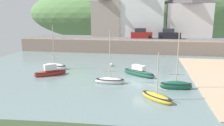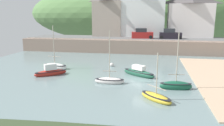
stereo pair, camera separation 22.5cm
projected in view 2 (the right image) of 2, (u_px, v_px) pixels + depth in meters
ground at (162, 120)px, 14.21m from camera, size 48.00×41.00×0.61m
quay_seawall at (149, 46)px, 40.23m from camera, size 48.00×9.40×2.40m
hillside_backdrop at (145, 13)px, 75.58m from camera, size 80.00×44.00×21.35m
waterfront_building_left at (109, 14)px, 47.98m from camera, size 6.36×5.76×9.28m
waterfront_building_centre at (143, 10)px, 46.53m from camera, size 9.23×5.27×10.82m
waterfront_building_right at (190, 15)px, 45.09m from camera, size 9.02×4.69×8.70m
sailboat_white_hull at (176, 85)px, 20.76m from camera, size 3.08×1.20×5.51m
sailboat_nearest_shore at (139, 73)px, 25.37m from camera, size 4.10×3.32×1.41m
motorboat_with_cabin at (110, 80)px, 22.55m from camera, size 3.07×1.14×5.51m
sailboat_far_left at (156, 97)px, 18.06m from camera, size 2.99×2.90×4.07m
dinghy_open_wooden at (51, 72)px, 25.60m from camera, size 3.52×3.19×1.50m
sailboat_tall_mast at (55, 66)px, 28.75m from camera, size 3.62×1.87×5.75m
parked_car_near_slipway at (142, 34)px, 43.16m from camera, size 4.25×2.11×1.95m
parked_car_by_wall at (170, 34)px, 42.24m from camera, size 4.11×1.82×1.95m
mooring_buoy at (112, 65)px, 30.09m from camera, size 0.59×0.59×0.59m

